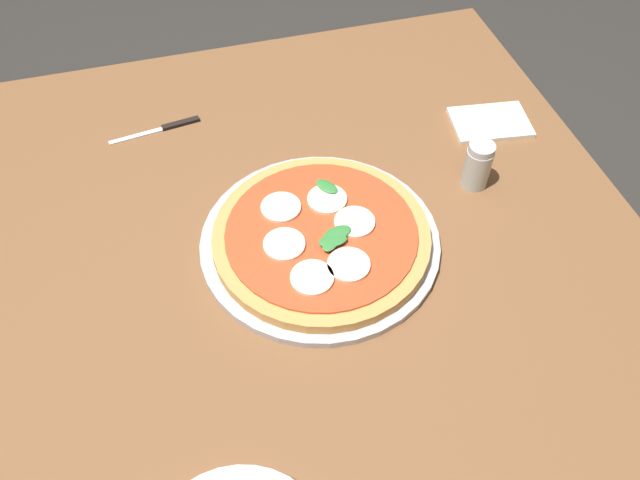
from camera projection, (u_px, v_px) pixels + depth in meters
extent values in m
plane|color=#2D2B28|center=(294.00, 473.00, 1.47)|extent=(6.00, 6.00, 0.00)
cube|color=brown|center=(278.00, 289.00, 0.91)|extent=(1.10, 1.14, 0.04)
cube|color=brown|center=(28.00, 258.00, 1.42)|extent=(0.07, 0.07, 0.71)
cube|color=brown|center=(427.00, 177.00, 1.58)|extent=(0.07, 0.07, 0.71)
cylinder|color=#B2B2B7|center=(320.00, 242.00, 0.93)|extent=(0.34, 0.34, 0.01)
cylinder|color=tan|center=(321.00, 237.00, 0.91)|extent=(0.31, 0.31, 0.02)
cylinder|color=#CC4723|center=(321.00, 232.00, 0.90)|extent=(0.27, 0.27, 0.00)
cylinder|color=#F4EACC|center=(355.00, 222.00, 0.91)|extent=(0.06, 0.06, 0.00)
cylinder|color=#F4EACC|center=(327.00, 199.00, 0.94)|extent=(0.06, 0.06, 0.00)
cylinder|color=#F4EACC|center=(281.00, 207.00, 0.93)|extent=(0.06, 0.06, 0.00)
cylinder|color=#F4EACC|center=(284.00, 244.00, 0.88)|extent=(0.06, 0.06, 0.00)
cylinder|color=#F4EACC|center=(312.00, 278.00, 0.85)|extent=(0.06, 0.06, 0.00)
cylinder|color=#F4EACC|center=(349.00, 265.00, 0.86)|extent=(0.06, 0.06, 0.00)
ellipsoid|color=#337F38|center=(337.00, 233.00, 0.89)|extent=(0.05, 0.03, 0.00)
ellipsoid|color=#337F38|center=(331.00, 241.00, 0.88)|extent=(0.04, 0.04, 0.00)
ellipsoid|color=#337F38|center=(327.00, 186.00, 0.95)|extent=(0.04, 0.04, 0.00)
ellipsoid|color=#337F38|center=(333.00, 240.00, 0.88)|extent=(0.04, 0.02, 0.00)
cube|color=white|center=(490.00, 122.00, 1.10)|extent=(0.14, 0.11, 0.01)
cube|color=black|center=(181.00, 123.00, 1.10)|extent=(0.07, 0.02, 0.01)
cube|color=silver|center=(136.00, 136.00, 1.08)|extent=(0.09, 0.02, 0.00)
cylinder|color=#B2B7AD|center=(477.00, 168.00, 0.98)|extent=(0.04, 0.04, 0.07)
cylinder|color=silver|center=(482.00, 148.00, 0.95)|extent=(0.04, 0.04, 0.01)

